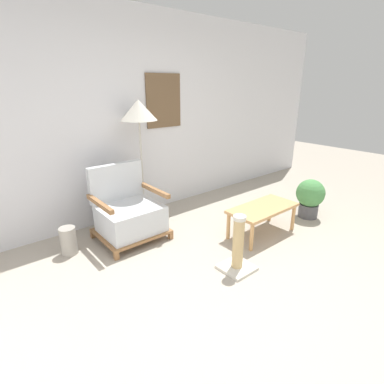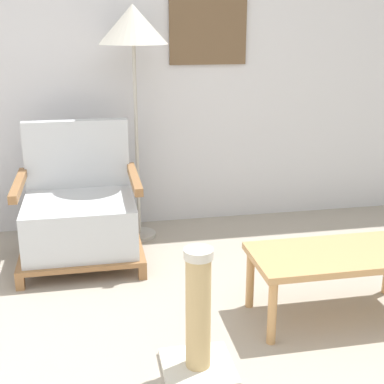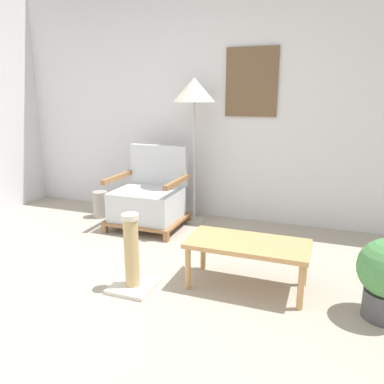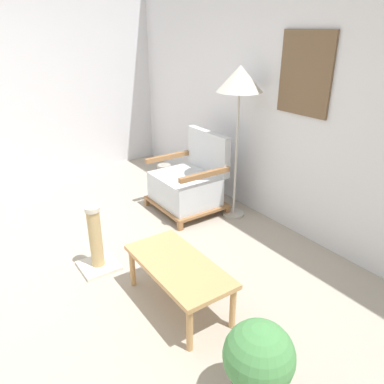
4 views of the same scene
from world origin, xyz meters
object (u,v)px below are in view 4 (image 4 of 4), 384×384
object	(u,v)px
armchair	(188,184)
floor_lamp	(240,84)
scratching_post	(96,245)
coffee_table	(178,269)
vase	(164,176)
potted_plant	(258,363)

from	to	relation	value
armchair	floor_lamp	distance (m)	1.23
scratching_post	coffee_table	bearing A→B (deg)	21.93
vase	potted_plant	xyz separation A→B (m)	(2.93, -1.16, 0.15)
potted_plant	scratching_post	xyz separation A→B (m)	(-1.72, -0.23, -0.08)
vase	potted_plant	bearing A→B (deg)	-21.56
vase	scratching_post	world-z (taller)	scratching_post
armchair	scratching_post	xyz separation A→B (m)	(0.50, -1.29, -0.09)
scratching_post	floor_lamp	bearing A→B (deg)	93.49
floor_lamp	coffee_table	bearing A→B (deg)	-55.37
vase	potted_plant	world-z (taller)	potted_plant
armchair	vase	bearing A→B (deg)	172.06
floor_lamp	vase	bearing A→B (deg)	-167.97
coffee_table	scratching_post	xyz separation A→B (m)	(-0.80, -0.32, -0.10)
armchair	coffee_table	size ratio (longest dim) A/B	0.97
potted_plant	scratching_post	bearing A→B (deg)	-172.45
scratching_post	armchair	bearing A→B (deg)	111.39
armchair	coffee_table	world-z (taller)	armchair
armchair	vase	world-z (taller)	armchair
vase	scratching_post	size ratio (longest dim) A/B	0.53
coffee_table	vase	world-z (taller)	coffee_table
floor_lamp	vase	size ratio (longest dim) A/B	5.13
coffee_table	vase	distance (m)	2.27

